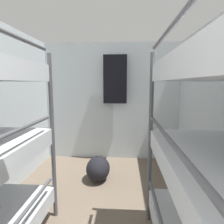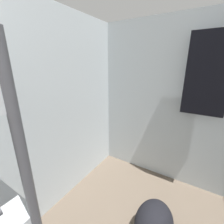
# 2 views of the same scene
# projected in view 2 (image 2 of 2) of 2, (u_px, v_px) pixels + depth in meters

# --- Properties ---
(wall_back) EXTENTS (2.75, 0.06, 2.28)m
(wall_back) POSITION_uv_depth(u_px,v_px,m) (195.00, 109.00, 1.94)
(wall_back) COLOR silver
(wall_back) RESTS_ON ground_plane
(duffel_bag) EXTENTS (0.37, 0.48, 0.37)m
(duffel_bag) POSITION_uv_depth(u_px,v_px,m) (154.00, 223.00, 1.49)
(duffel_bag) COLOR black
(duffel_bag) RESTS_ON ground_plane
(hanging_coat) EXTENTS (0.44, 0.12, 0.90)m
(hanging_coat) POSITION_uv_depth(u_px,v_px,m) (208.00, 75.00, 1.64)
(hanging_coat) COLOR black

